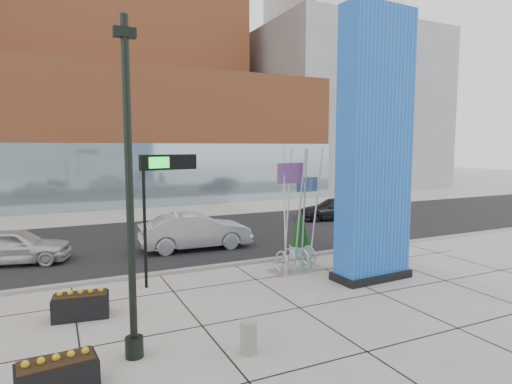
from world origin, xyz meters
name	(u,v)px	position (x,y,z in m)	size (l,w,h in m)	color
ground	(254,302)	(0.00, 0.00, 0.00)	(160.00, 160.00, 0.00)	#9E9991
street_asphalt	(172,239)	(0.00, 10.00, 0.01)	(80.00, 12.00, 0.02)	black
curb_edge	(211,267)	(0.00, 4.00, 0.06)	(80.00, 0.30, 0.12)	gray
tower_podium	(133,138)	(1.00, 27.00, 5.50)	(34.00, 10.00, 11.00)	#A2542F
tower_glass_front	(145,176)	(1.00, 22.20, 2.50)	(34.00, 0.60, 5.00)	#8CA5B2
building_grey_parking	(336,112)	(26.00, 32.00, 9.00)	(20.00, 18.00, 18.00)	slate
building_pale_office	(330,5)	(36.00, 48.00, 27.50)	(16.00, 16.00, 55.00)	#B2B7BC
blue_pylon	(375,151)	(4.81, 0.35, 4.57)	(2.90, 1.42, 9.45)	blue
lamp_post	(130,223)	(-3.90, -1.94, 3.06)	(0.47, 0.41, 7.47)	black
public_art_sculpture	(296,239)	(2.88, 2.37, 1.23)	(2.15, 1.22, 4.69)	silver
concrete_bollard	(249,337)	(-1.50, -2.87, 0.38)	(0.39, 0.39, 0.76)	gray
overhead_street_sign	(166,173)	(-1.95, 2.80, 3.83)	(2.08, 0.72, 4.46)	black
round_planter_east	(351,230)	(6.43, 3.60, 1.04)	(0.88, 0.88, 2.20)	#8AB9B8
round_planter_mid	(348,236)	(4.87, 1.80, 1.29)	(1.09, 1.09, 2.73)	#8AB9B8
round_planter_west	(300,235)	(3.80, 3.60, 1.06)	(0.89, 0.89, 2.23)	#8AB9B8
box_planter_north	(81,304)	(-4.85, 1.00, 0.37)	(1.55, 0.92, 0.81)	black
box_planter_south	(57,375)	(-5.48, -2.79, 0.37)	(1.52, 0.87, 0.80)	black
car_white_west	(14,247)	(-6.94, 8.03, 0.72)	(1.70, 4.23, 1.44)	silver
car_silver_mid	(196,231)	(0.44, 7.35, 0.84)	(1.77, 5.07, 1.67)	#A7ABAF
car_dark_east	(333,209)	(10.98, 11.28, 0.68)	(1.91, 4.69, 1.36)	black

